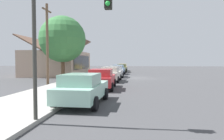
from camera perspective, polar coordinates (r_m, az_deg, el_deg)
ground_plane at (r=26.71m, az=6.59°, el=-2.23°), size 120.00×120.00×0.00m
sidewalk_curb at (r=27.26m, az=-5.26°, el=-1.96°), size 60.00×4.20×0.16m
car_seafoam at (r=10.53m, az=-8.23°, el=-5.18°), size 4.46×2.20×1.59m
car_cherry at (r=16.18m, az=-2.89°, el=-2.45°), size 4.61×2.15×1.59m
car_ivory at (r=22.08m, az=-0.30°, el=-1.10°), size 4.87×2.08×1.59m
car_silver at (r=27.82m, az=1.19°, el=-0.34°), size 4.70×2.13×1.59m
car_skyblue at (r=33.82m, az=1.83°, el=0.17°), size 4.41×2.18×1.59m
car_olive at (r=39.85m, az=2.75°, el=0.54°), size 4.87×2.04×1.59m
car_mustard at (r=45.44m, az=2.98°, el=0.79°), size 4.92×2.26×1.59m
storefront_building at (r=32.97m, az=-14.74°, el=2.04°), size 11.72×7.86×5.79m
shade_tree at (r=24.80m, az=-13.71°, el=8.36°), size 5.42×5.42×7.48m
traffic_light_main at (r=7.28m, az=-13.47°, el=12.47°), size 0.37×2.79×5.20m
utility_pole_wooden at (r=19.95m, az=-17.71°, el=7.33°), size 1.80×0.24×7.50m
fire_hydrant_red at (r=21.81m, az=-4.45°, el=-1.99°), size 0.22×0.22×0.71m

